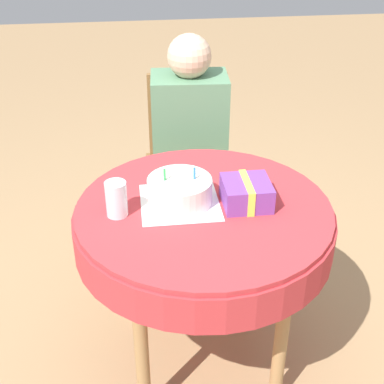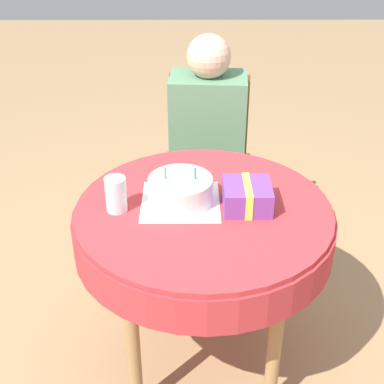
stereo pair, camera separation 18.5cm
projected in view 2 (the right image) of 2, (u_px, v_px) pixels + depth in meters
name	position (u px, v px, depth m)	size (l,w,h in m)	color
ground_plane	(202.00, 356.00, 2.26)	(12.00, 12.00, 0.00)	#A37F56
dining_table	(203.00, 229.00, 1.93)	(0.93, 0.93, 0.75)	#BC3338
chair	(208.00, 160.00, 2.71)	(0.47, 0.47, 0.91)	brown
person	(207.00, 132.00, 2.52)	(0.37, 0.36, 1.16)	#DBB293
napkin	(181.00, 202.00, 1.91)	(0.28, 0.28, 0.00)	white
birthday_cake	(180.00, 190.00, 1.88)	(0.23, 0.23, 0.14)	white
drinking_glass	(116.00, 194.00, 1.83)	(0.07, 0.07, 0.13)	silver
gift_box	(247.00, 196.00, 1.86)	(0.17, 0.17, 0.09)	#753D99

